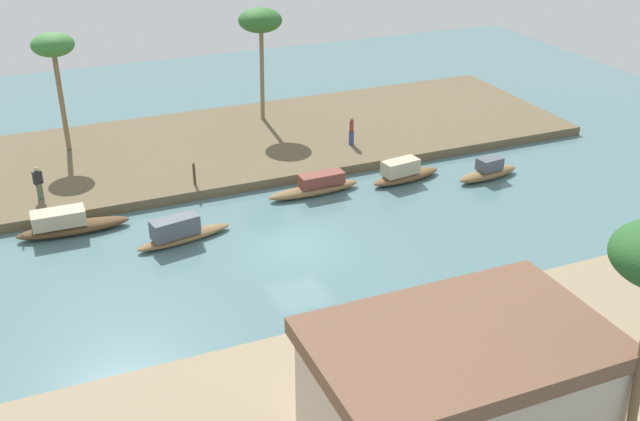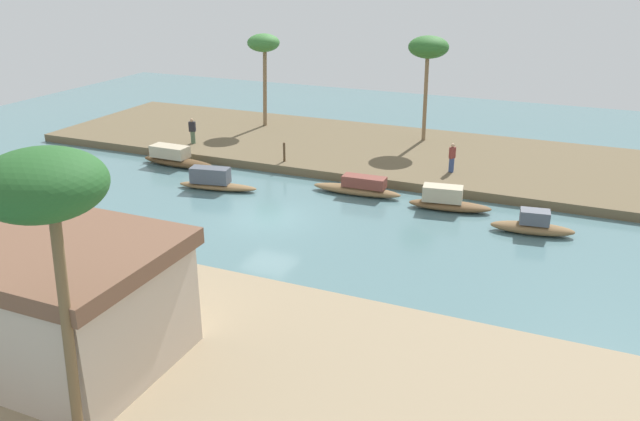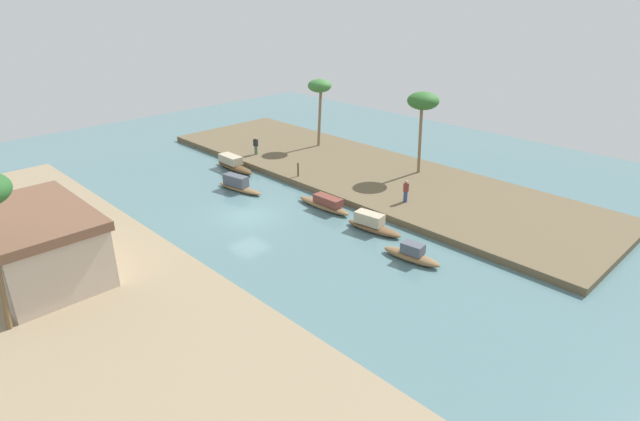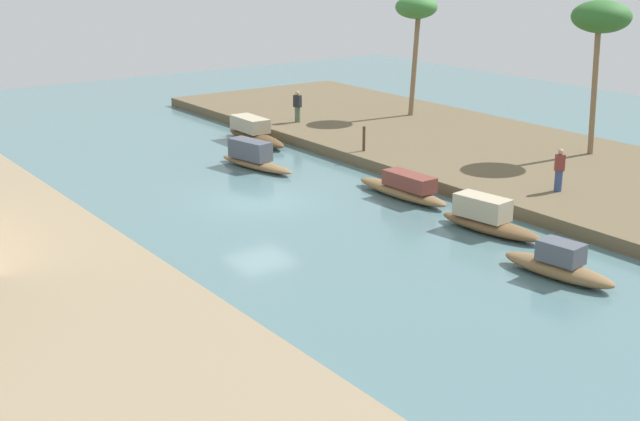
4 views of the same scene
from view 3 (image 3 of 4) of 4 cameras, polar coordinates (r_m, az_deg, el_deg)
river_water at (r=37.70m, az=-8.01°, el=-0.67°), size 67.92×67.92×0.00m
riverbank_left at (r=45.66m, az=4.84°, el=4.22°), size 42.48×12.28×0.51m
riverbank_right at (r=32.65m, az=-26.25°, el=-6.64°), size 42.48×12.28×0.51m
sampan_midstream at (r=38.43m, az=0.57°, el=0.74°), size 5.01×1.18×1.08m
sampan_upstream_small at (r=42.50m, az=-9.09°, el=2.86°), size 4.62×1.73×1.26m
sampan_open_hull at (r=47.56m, az=-9.60°, el=5.08°), size 5.11×1.21×1.24m
sampan_near_left_bank at (r=31.81m, az=10.14°, el=-4.82°), size 3.89×1.48×1.17m
sampan_with_tall_canopy at (r=35.15m, az=5.81°, el=-1.54°), size 4.28×1.65×1.26m
person_on_near_bank at (r=49.87m, az=-7.13°, el=7.10°), size 0.48×0.38×1.69m
person_by_mooring at (r=38.82m, az=9.48°, el=2.02°), size 0.41×0.41×1.70m
mooring_post at (r=43.67m, az=-2.45°, el=4.54°), size 0.14×0.14×1.17m
palm_tree_left_near at (r=43.93m, az=11.35°, el=11.68°), size 2.62×2.62×6.94m
palm_tree_left_far at (r=51.35m, az=-0.04°, el=13.46°), size 2.31×2.31×6.61m
riverside_building at (r=31.93m, az=-28.78°, el=-3.32°), size 8.38×5.37×3.89m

